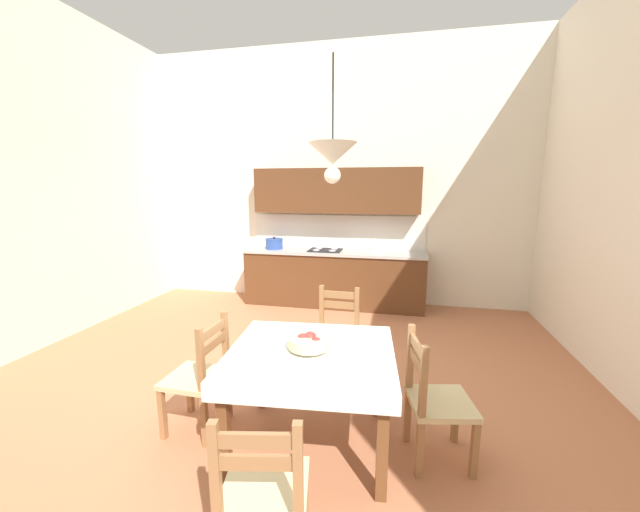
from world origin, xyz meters
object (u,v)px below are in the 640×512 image
Objects in this scene: dining_chair_kitchen_side at (336,338)px; dining_chair_window_side at (435,401)px; kitchen_cabinetry at (334,253)px; fruit_bowl at (309,342)px; dining_chair_camera_side at (264,495)px; dining_chair_tv_side at (200,377)px; dining_table at (311,367)px; pendant_lamp at (333,155)px.

dining_chair_kitchen_side and dining_chair_window_side have the same top height.
dining_chair_window_side is (1.30, -3.31, -0.41)m from kitchen_cabinetry.
dining_chair_kitchen_side is at bearing 87.84° from fruit_bowl.
dining_chair_camera_side is at bearing -89.38° from fruit_bowl.
fruit_bowl is at bearing 1.06° from dining_chair_tv_side.
dining_chair_kitchen_side is (0.02, 0.96, -0.18)m from dining_table.
pendant_lamp reaches higher than dining_chair_camera_side.
dining_chair_tv_side is at bearing -97.90° from kitchen_cabinetry.
dining_chair_kitchen_side and dining_chair_camera_side have the same top height.
dining_table is at bearing 89.69° from dining_chair_camera_side.
dining_chair_camera_side is at bearing -90.77° from dining_chair_kitchen_side.
dining_table is 4.24× the size of fruit_bowl.
kitchen_cabinetry is 9.67× the size of fruit_bowl.
kitchen_cabinetry is 4.35m from dining_chair_camera_side.
fruit_bowl is (-0.01, 0.96, 0.37)m from dining_chair_camera_side.
kitchen_cabinetry is at bearing 100.65° from dining_chair_kitchen_side.
dining_chair_camera_side is 1.03m from fruit_bowl.
dining_chair_tv_side is (-0.90, -0.01, -0.18)m from dining_table.
dining_chair_camera_side reaches higher than fruit_bowl.
pendant_lamp is at bearing 21.62° from dining_table.
dining_chair_kitchen_side is at bearing 132.90° from dining_chair_window_side.
dining_chair_kitchen_side is 1.91m from dining_chair_camera_side.
dining_chair_tv_side is at bearing -178.94° from fruit_bowl.
dining_chair_camera_side is (0.42, -4.31, -0.41)m from kitchen_cabinetry.
dining_chair_kitchen_side is at bearing 88.78° from dining_table.
dining_chair_camera_side reaches higher than dining_table.
dining_chair_kitchen_side is at bearing 46.61° from dining_chair_tv_side.
dining_chair_window_side is at bearing -0.79° from pendant_lamp.
dining_chair_camera_side is 1.00× the size of dining_chair_tv_side.
dining_chair_camera_side is 1.16× the size of pendant_lamp.
dining_chair_kitchen_side is 1.02m from fruit_bowl.
dining_table is (0.43, -3.35, -0.23)m from kitchen_cabinetry.
pendant_lamp is at bearing 16.89° from fruit_bowl.
dining_chair_camera_side is (-0.03, -1.91, 0.00)m from dining_chair_kitchen_side.
dining_chair_camera_side is at bearing -90.31° from dining_table.
dining_chair_kitchen_side reaches higher than dining_table.
pendant_lamp reaches higher than dining_table.
pendant_lamp is at bearing 179.21° from dining_chair_window_side.
dining_chair_tv_side is 1.96m from pendant_lamp.
kitchen_cabinetry is at bearing 95.63° from dining_chair_camera_side.
dining_chair_window_side is at bearing 2.94° from dining_table.
kitchen_cabinetry is 2.47m from dining_chair_kitchen_side.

